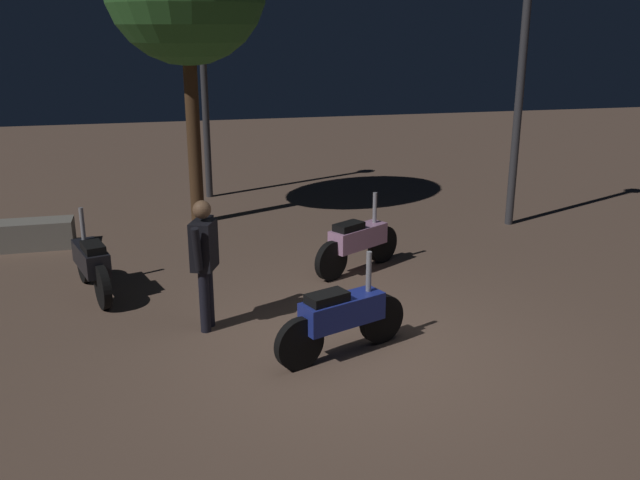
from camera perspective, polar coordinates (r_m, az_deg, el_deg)
ground_plane at (r=7.58m, az=3.54°, el=-9.36°), size 40.00×40.00×0.00m
motorcycle_blue_foreground at (r=7.35m, az=1.84°, el=-6.46°), size 1.59×0.69×1.11m
motorcycle_black_parked_left at (r=9.46m, az=-18.50°, el=-1.84°), size 0.56×1.62×1.11m
motorcycle_pink_parked_right at (r=9.87m, az=3.17°, el=-0.16°), size 1.48×0.94×1.11m
person_rider_beside at (r=7.91m, az=-9.62°, el=-1.22°), size 0.36×0.64×1.55m
streetlamp_near at (r=14.16m, az=-9.76°, el=15.29°), size 0.36×0.36×4.60m
streetlamp_far at (r=12.37m, az=16.55°, el=14.48°), size 0.36×0.36×4.56m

